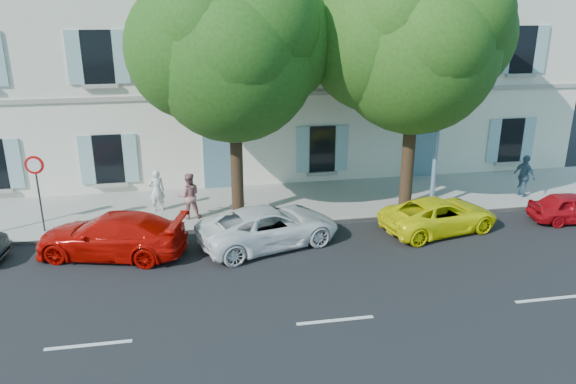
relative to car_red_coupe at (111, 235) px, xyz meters
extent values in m
plane|color=black|center=(5.96, -0.96, -0.68)|extent=(90.00, 90.00, 0.00)
cube|color=#A09E96|center=(5.96, 3.49, -0.61)|extent=(36.00, 4.50, 0.15)
cube|color=#9E998E|center=(5.96, 1.32, -0.60)|extent=(36.00, 0.16, 0.16)
cube|color=white|center=(5.96, 9.24, 5.32)|extent=(28.00, 7.00, 12.00)
imported|color=#C20B05|center=(0.00, 0.00, 0.00)|extent=(5.04, 3.12, 1.36)
imported|color=white|center=(4.99, -0.09, -0.03)|extent=(5.11, 3.43, 1.30)
imported|color=#F8F20A|center=(11.00, 0.02, -0.10)|extent=(4.52, 2.81, 1.17)
imported|color=#B10A12|center=(16.17, -0.06, -0.14)|extent=(3.26, 1.57, 1.07)
cylinder|color=#3A2819|center=(4.21, 2.36, 1.23)|extent=(0.44, 0.44, 3.52)
ellipsoid|color=#2A6018|center=(4.21, 2.36, 5.11)|extent=(5.64, 5.64, 6.20)
cylinder|color=#3A2819|center=(10.60, 2.19, 1.27)|extent=(0.48, 0.48, 3.61)
ellipsoid|color=#33691B|center=(10.60, 2.19, 5.27)|extent=(5.86, 5.86, 6.44)
cylinder|color=#383A3D|center=(-2.49, 2.05, 0.60)|extent=(0.06, 0.06, 2.27)
cylinder|color=red|center=(-2.49, 2.02, 1.84)|extent=(0.62, 0.11, 0.62)
cylinder|color=#7293BF|center=(11.55, 1.89, 3.56)|extent=(0.16, 0.16, 8.18)
imported|color=silver|center=(1.29, 3.37, 0.26)|extent=(0.63, 0.46, 1.59)
imported|color=#B07371|center=(2.46, 2.41, 0.31)|extent=(0.85, 0.68, 1.69)
imported|color=#466881|center=(15.67, 2.41, 0.31)|extent=(0.66, 1.07, 1.69)
camera|label=1|loc=(2.58, -16.89, 7.09)|focal=35.00mm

